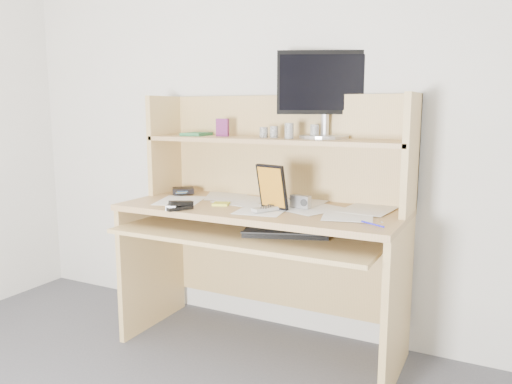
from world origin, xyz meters
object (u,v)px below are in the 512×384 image
at_px(tv_remote, 268,209).
at_px(monitor, 326,92).
at_px(keyboard, 286,233).
at_px(desk, 268,214).
at_px(game_case, 272,187).

distance_m(tv_remote, monitor, 0.67).
distance_m(keyboard, tv_remote, 0.14).
xyz_separation_m(desk, keyboard, (0.19, -0.20, -0.03)).
bearing_deg(game_case, desk, 135.24).
bearing_deg(desk, game_case, -58.08).
distance_m(keyboard, game_case, 0.23).
bearing_deg(game_case, keyboard, -13.98).
relative_size(desk, tv_remote, 8.37).
distance_m(desk, monitor, 0.69).
bearing_deg(desk, monitor, 35.75).
height_order(keyboard, monitor, monitor).
bearing_deg(desk, keyboard, -46.75).
relative_size(desk, game_case, 6.48).
bearing_deg(tv_remote, game_case, 102.76).
bearing_deg(keyboard, game_case, 133.25).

